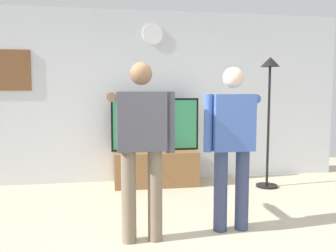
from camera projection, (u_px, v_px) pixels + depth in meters
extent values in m
cube|color=silver|center=(149.00, 97.00, 5.70)|extent=(6.40, 0.10, 2.70)
cube|color=olive|center=(156.00, 168.00, 5.47)|extent=(1.27, 0.54, 0.53)
sphere|color=black|center=(158.00, 170.00, 5.18)|extent=(0.04, 0.04, 0.04)
cube|color=black|center=(155.00, 124.00, 5.45)|extent=(1.35, 0.06, 0.81)
cube|color=#338C59|center=(156.00, 125.00, 5.42)|extent=(1.29, 0.01, 0.75)
cylinder|color=white|center=(153.00, 34.00, 5.55)|extent=(0.31, 0.03, 0.31)
cube|color=brown|center=(6.00, 70.00, 5.25)|extent=(0.71, 0.04, 0.61)
cylinder|color=black|center=(267.00, 186.00, 5.36)|extent=(0.32, 0.32, 0.03)
cylinder|color=black|center=(268.00, 127.00, 5.27)|extent=(0.04, 0.04, 1.77)
cone|color=black|center=(270.00, 62.00, 5.18)|extent=(0.28, 0.28, 0.14)
cylinder|color=#7A6B56|center=(129.00, 197.00, 3.36)|extent=(0.14, 0.14, 0.89)
cylinder|color=#7A6B56|center=(155.00, 195.00, 3.40)|extent=(0.14, 0.14, 0.89)
cube|color=#4C4C56|center=(141.00, 121.00, 3.31)|extent=(0.46, 0.22, 0.55)
sphere|color=#8C6647|center=(141.00, 74.00, 3.27)|extent=(0.21, 0.21, 0.21)
cylinder|color=#8C6647|center=(111.00, 97.00, 3.53)|extent=(0.09, 0.58, 0.09)
cube|color=white|center=(111.00, 96.00, 3.84)|extent=(0.04, 0.12, 0.04)
cylinder|color=#4C4C56|center=(170.00, 122.00, 3.36)|extent=(0.09, 0.09, 0.58)
cylinder|color=#384266|center=(221.00, 191.00, 3.64)|extent=(0.14, 0.14, 0.84)
cylinder|color=#384266|center=(242.00, 190.00, 3.68)|extent=(0.14, 0.14, 0.84)
cube|color=#3F60AD|center=(233.00, 122.00, 3.59)|extent=(0.42, 0.22, 0.57)
sphere|color=beige|center=(233.00, 78.00, 3.54)|extent=(0.21, 0.21, 0.21)
cylinder|color=#3F60AD|center=(208.00, 123.00, 3.55)|extent=(0.09, 0.09, 0.58)
cylinder|color=#3F60AD|center=(246.00, 98.00, 3.89)|extent=(0.09, 0.58, 0.09)
cube|color=white|center=(236.00, 98.00, 4.20)|extent=(0.04, 0.12, 0.04)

